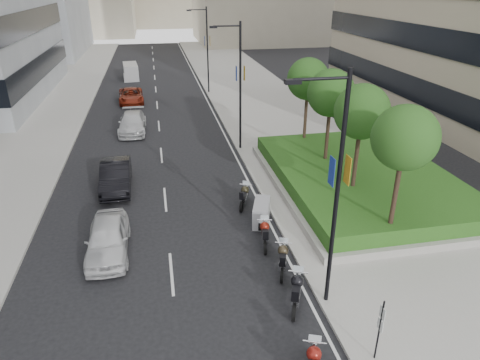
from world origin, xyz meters
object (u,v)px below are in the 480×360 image
object	(u,v)px
lamp_post_1	(238,81)
delivery_van	(131,72)
motorcycle_2	(296,291)
motorcycle_5	(261,213)
car_c	(132,123)
motorcycle_3	(283,259)
lamp_post_2	(206,46)
car_b	(116,176)
parking_sign	(380,327)
car_d	(131,96)
car_a	(108,238)
motorcycle_6	(244,196)
lamp_post_0	(334,186)
motorcycle_4	(265,234)

from	to	relation	value
lamp_post_1	delivery_van	world-z (taller)	lamp_post_1
motorcycle_2	motorcycle_5	world-z (taller)	motorcycle_2
motorcycle_5	car_c	world-z (taller)	car_c
lamp_post_1	motorcycle_2	world-z (taller)	lamp_post_1
motorcycle_3	car_c	size ratio (longest dim) A/B	0.40
lamp_post_2	delivery_van	bearing A→B (deg)	132.05
lamp_post_2	car_c	xyz separation A→B (m)	(-7.77, -12.19, -4.31)
motorcycle_3	car_c	bearing A→B (deg)	37.04
car_b	car_c	world-z (taller)	car_b
parking_sign	car_c	distance (m)	27.16
car_d	lamp_post_2	bearing A→B (deg)	14.54
car_c	delivery_van	distance (m)	21.70
car_a	car_d	bearing A→B (deg)	89.49
lamp_post_1	car_b	bearing A→B (deg)	-149.57
motorcycle_5	motorcycle_2	bearing A→B (deg)	-162.79
parking_sign	motorcycle_6	size ratio (longest dim) A/B	1.25
lamp_post_1	parking_sign	size ratio (longest dim) A/B	3.60
motorcycle_2	delivery_van	world-z (taller)	delivery_van
lamp_post_0	parking_sign	world-z (taller)	lamp_post_0
motorcycle_6	car_c	size ratio (longest dim) A/B	0.38
motorcycle_6	lamp_post_1	bearing A→B (deg)	13.99
motorcycle_2	motorcycle_6	size ratio (longest dim) A/B	1.09
parking_sign	car_b	size ratio (longest dim) A/B	0.51
lamp_post_1	car_a	world-z (taller)	lamp_post_1
car_a	car_d	xyz separation A→B (m)	(0.17, 27.32, -0.05)
motorcycle_5	motorcycle_4	bearing A→B (deg)	-170.69
car_b	delivery_van	size ratio (longest dim) A/B	1.06
car_a	motorcycle_4	bearing A→B (deg)	-5.70
motorcycle_4	car_d	bearing A→B (deg)	25.76
motorcycle_4	lamp_post_2	bearing A→B (deg)	9.51
lamp_post_1	car_c	distance (m)	10.62
lamp_post_1	motorcycle_5	world-z (taller)	lamp_post_1
motorcycle_5	lamp_post_2	bearing A→B (deg)	17.00
lamp_post_1	motorcycle_6	world-z (taller)	lamp_post_1
lamp_post_0	car_c	world-z (taller)	lamp_post_0
motorcycle_5	delivery_van	distance (m)	38.89
car_b	car_c	size ratio (longest dim) A/B	0.93
motorcycle_2	delivery_van	size ratio (longest dim) A/B	0.48
motorcycle_6	car_c	distance (m)	15.75
lamp_post_1	motorcycle_6	distance (m)	9.76
lamp_post_0	motorcycle_2	xyz separation A→B (m)	(-1.02, 0.15, -4.45)
lamp_post_0	lamp_post_2	bearing A→B (deg)	90.00
motorcycle_5	car_b	world-z (taller)	car_b
motorcycle_4	car_b	size ratio (longest dim) A/B	0.43
motorcycle_3	motorcycle_6	xyz separation A→B (m)	(-0.41, 6.13, -0.02)
car_a	car_b	xyz separation A→B (m)	(-0.07, 6.94, 0.02)
lamp_post_0	car_d	xyz separation A→B (m)	(-8.19, 32.43, -4.34)
motorcycle_4	motorcycle_5	distance (m)	2.01
lamp_post_2	motorcycle_2	bearing A→B (deg)	-91.67
car_d	parking_sign	bearing A→B (deg)	-78.85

